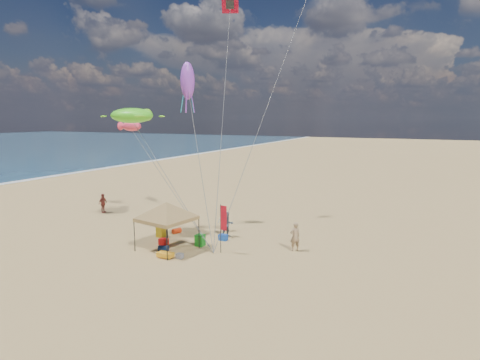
{
  "coord_description": "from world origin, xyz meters",
  "views": [
    {
      "loc": [
        10.48,
        -18.87,
        7.79
      ],
      "look_at": [
        0.0,
        3.0,
        4.0
      ],
      "focal_mm": 30.03,
      "sensor_mm": 36.0,
      "label": 1
    }
  ],
  "objects_px": {
    "feather_flag": "(223,221)",
    "chair_green": "(200,240)",
    "cooler_red": "(164,242)",
    "cooler_blue": "(223,237)",
    "person_near_a": "(295,237)",
    "person_near_b": "(228,224)",
    "chair_yellow": "(161,232)",
    "canopy_tent": "(166,204)",
    "beach_cart": "(165,255)",
    "person_near_c": "(224,220)",
    "person_far_a": "(103,203)"
  },
  "relations": [
    {
      "from": "feather_flag",
      "to": "chair_green",
      "type": "relative_size",
      "value": 4.11
    },
    {
      "from": "cooler_red",
      "to": "cooler_blue",
      "type": "bearing_deg",
      "value": 39.46
    },
    {
      "from": "person_near_a",
      "to": "person_near_b",
      "type": "xyz_separation_m",
      "value": [
        -4.86,
        0.76,
        -0.03
      ]
    },
    {
      "from": "feather_flag",
      "to": "chair_green",
      "type": "xyz_separation_m",
      "value": [
        -1.9,
        0.59,
        -1.58
      ]
    },
    {
      "from": "chair_yellow",
      "to": "feather_flag",
      "type": "bearing_deg",
      "value": -11.75
    },
    {
      "from": "person_near_a",
      "to": "feather_flag",
      "type": "bearing_deg",
      "value": -11.34
    },
    {
      "from": "canopy_tent",
      "to": "beach_cart",
      "type": "relative_size",
      "value": 5.91
    },
    {
      "from": "cooler_red",
      "to": "person_near_a",
      "type": "xyz_separation_m",
      "value": [
        7.68,
        2.41,
        0.67
      ]
    },
    {
      "from": "canopy_tent",
      "to": "person_near_c",
      "type": "relative_size",
      "value": 3.49
    },
    {
      "from": "person_near_b",
      "to": "feather_flag",
      "type": "bearing_deg",
      "value": -120.14
    },
    {
      "from": "canopy_tent",
      "to": "chair_green",
      "type": "height_order",
      "value": "canopy_tent"
    },
    {
      "from": "person_near_c",
      "to": "person_near_b",
      "type": "bearing_deg",
      "value": 126.34
    },
    {
      "from": "chair_yellow",
      "to": "person_near_b",
      "type": "bearing_deg",
      "value": 25.57
    },
    {
      "from": "feather_flag",
      "to": "canopy_tent",
      "type": "bearing_deg",
      "value": -165.5
    },
    {
      "from": "chair_yellow",
      "to": "person_near_c",
      "type": "relative_size",
      "value": 0.46
    },
    {
      "from": "feather_flag",
      "to": "person_near_c",
      "type": "distance_m",
      "value": 4.83
    },
    {
      "from": "canopy_tent",
      "to": "chair_green",
      "type": "bearing_deg",
      "value": 46.08
    },
    {
      "from": "chair_yellow",
      "to": "cooler_red",
      "type": "bearing_deg",
      "value": -48.41
    },
    {
      "from": "canopy_tent",
      "to": "cooler_red",
      "type": "bearing_deg",
      "value": 139.48
    },
    {
      "from": "cooler_red",
      "to": "beach_cart",
      "type": "height_order",
      "value": "cooler_red"
    },
    {
      "from": "cooler_red",
      "to": "chair_yellow",
      "type": "bearing_deg",
      "value": 131.59
    },
    {
      "from": "person_near_b",
      "to": "beach_cart",
      "type": "bearing_deg",
      "value": -156.94
    },
    {
      "from": "canopy_tent",
      "to": "person_near_b",
      "type": "height_order",
      "value": "canopy_tent"
    },
    {
      "from": "chair_yellow",
      "to": "person_near_b",
      "type": "relative_size",
      "value": 0.42
    },
    {
      "from": "chair_green",
      "to": "cooler_blue",
      "type": "bearing_deg",
      "value": 64.87
    },
    {
      "from": "cooler_red",
      "to": "person_near_b",
      "type": "distance_m",
      "value": 4.29
    },
    {
      "from": "chair_green",
      "to": "beach_cart",
      "type": "distance_m",
      "value": 2.79
    },
    {
      "from": "feather_flag",
      "to": "chair_yellow",
      "type": "relative_size",
      "value": 4.11
    },
    {
      "from": "chair_yellow",
      "to": "person_near_c",
      "type": "xyz_separation_m",
      "value": [
        3.06,
        3.09,
        0.41
      ]
    },
    {
      "from": "canopy_tent",
      "to": "feather_flag",
      "type": "relative_size",
      "value": 1.85
    },
    {
      "from": "person_near_b",
      "to": "chair_yellow",
      "type": "bearing_deg",
      "value": 152.84
    },
    {
      "from": "cooler_blue",
      "to": "person_near_b",
      "type": "bearing_deg",
      "value": 95.87
    },
    {
      "from": "beach_cart",
      "to": "chair_yellow",
      "type": "bearing_deg",
      "value": 129.72
    },
    {
      "from": "feather_flag",
      "to": "chair_yellow",
      "type": "distance_m",
      "value": 5.53
    },
    {
      "from": "chair_yellow",
      "to": "cooler_blue",
      "type": "bearing_deg",
      "value": 15.33
    },
    {
      "from": "canopy_tent",
      "to": "person_near_a",
      "type": "xyz_separation_m",
      "value": [
        6.92,
        3.06,
        -1.9
      ]
    },
    {
      "from": "feather_flag",
      "to": "cooler_blue",
      "type": "xyz_separation_m",
      "value": [
        -1.16,
        2.19,
        -1.74
      ]
    },
    {
      "from": "cooler_blue",
      "to": "cooler_red",
      "type": "bearing_deg",
      "value": -140.54
    },
    {
      "from": "person_far_a",
      "to": "person_near_b",
      "type": "bearing_deg",
      "value": -101.67
    },
    {
      "from": "cooler_red",
      "to": "person_near_a",
      "type": "height_order",
      "value": "person_near_a"
    },
    {
      "from": "cooler_red",
      "to": "chair_green",
      "type": "bearing_deg",
      "value": 20.22
    },
    {
      "from": "beach_cart",
      "to": "chair_green",
      "type": "bearing_deg",
      "value": 77.07
    },
    {
      "from": "chair_green",
      "to": "person_near_a",
      "type": "bearing_deg",
      "value": 16.32
    },
    {
      "from": "person_near_a",
      "to": "person_near_c",
      "type": "xyz_separation_m",
      "value": [
        -5.76,
        1.96,
        -0.1
      ]
    },
    {
      "from": "beach_cart",
      "to": "person_near_b",
      "type": "bearing_deg",
      "value": 75.79
    },
    {
      "from": "cooler_red",
      "to": "cooler_blue",
      "type": "distance_m",
      "value": 3.76
    },
    {
      "from": "chair_green",
      "to": "person_near_c",
      "type": "height_order",
      "value": "person_near_c"
    },
    {
      "from": "feather_flag",
      "to": "cooler_red",
      "type": "height_order",
      "value": "feather_flag"
    },
    {
      "from": "beach_cart",
      "to": "person_near_b",
      "type": "xyz_separation_m",
      "value": [
        1.29,
        5.1,
        0.64
      ]
    },
    {
      "from": "feather_flag",
      "to": "person_near_c",
      "type": "relative_size",
      "value": 1.89
    }
  ]
}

